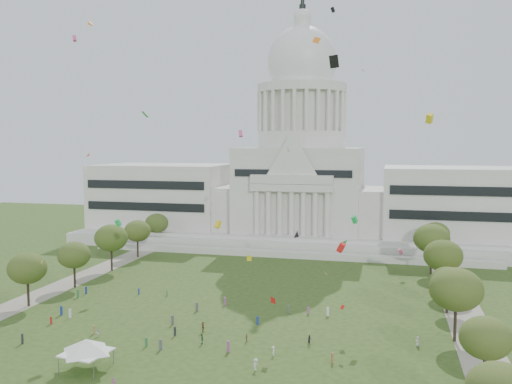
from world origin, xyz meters
TOP-DOWN VIEW (x-y plane):
  - ground at (0.00, 0.00)m, footprint 400.00×400.00m
  - capitol at (0.00, 113.59)m, footprint 160.00×64.50m
  - path_left at (-48.00, 30.00)m, footprint 8.00×160.00m
  - path_right at (48.00, 30.00)m, footprint 8.00×160.00m
  - row_tree_r_1 at (46.22, -1.75)m, footprint 7.58×7.58m
  - row_tree_l_2 at (-45.04, 17.30)m, footprint 8.42×8.42m
  - row_tree_r_2 at (44.17, 17.44)m, footprint 9.55×9.55m
  - row_tree_l_3 at (-44.09, 33.92)m, footprint 8.12×8.12m
  - row_tree_r_3 at (44.40, 34.48)m, footprint 7.01×7.01m
  - row_tree_l_4 at (-44.08, 52.42)m, footprint 9.29×9.29m
  - row_tree_r_4 at (44.76, 50.04)m, footprint 9.19×9.19m
  - row_tree_l_5 at (-45.22, 71.01)m, footprint 8.33×8.33m
  - row_tree_r_5 at (43.49, 70.19)m, footprint 9.82×9.82m
  - row_tree_l_6 at (-46.87, 89.14)m, footprint 8.19×8.19m
  - row_tree_r_6 at (45.96, 88.13)m, footprint 8.42×8.42m
  - event_tent at (-14.05, -9.85)m, footprint 10.33×10.33m
  - person_0 at (37.51, 13.35)m, footprint 0.99×1.02m
  - person_2 at (18.80, 9.54)m, footprint 0.95×0.95m
  - person_3 at (13.55, 2.98)m, footprint 0.62×1.08m
  - person_4 at (0.03, 5.05)m, footprint 0.96×1.22m
  - person_5 at (-1.92, 11.08)m, footprint 1.38×2.00m
  - person_7 at (-6.49, -15.06)m, footprint 0.73×0.61m
  - person_8 at (-20.10, 3.93)m, footprint 0.69×0.43m
  - person_9 at (12.12, -3.52)m, footprint 0.99×1.38m
  - person_10 at (7.50, 8.04)m, footprint 0.78×0.97m
  - distant_crowd at (-12.03, 14.19)m, footprint 62.24×37.02m
  - kite_swarm at (-1.30, 6.33)m, footprint 78.98×106.22m

SIDE VIEW (x-z plane):
  - ground at x=0.00m, z-range 0.00..0.00m
  - path_left at x=-48.00m, z-range 0.00..0.04m
  - path_right at x=48.00m, z-range 0.00..0.04m
  - person_8 at x=-20.10m, z-range 0.00..1.42m
  - person_10 at x=7.50m, z-range 0.00..1.46m
  - person_3 at x=13.55m, z-range 0.00..1.61m
  - person_2 at x=18.80m, z-range 0.00..1.71m
  - person_7 at x=-6.49m, z-range 0.00..1.72m
  - person_0 at x=37.51m, z-range 0.00..1.77m
  - distant_crowd at x=-12.03m, z-range -0.08..1.87m
  - person_4 at x=0.03m, z-range 0.00..1.84m
  - person_9 at x=12.12m, z-range 0.00..1.92m
  - person_5 at x=-1.92m, z-range 0.00..2.01m
  - event_tent at x=-14.05m, z-range 1.40..6.49m
  - row_tree_r_3 at x=44.40m, z-range 2.09..12.07m
  - row_tree_r_1 at x=46.22m, z-range 2.27..13.04m
  - row_tree_l_3 at x=-44.09m, z-range 2.43..13.98m
  - row_tree_l_6 at x=-46.87m, z-range 2.45..14.09m
  - row_tree_l_5 at x=-45.22m, z-range 2.49..14.34m
  - row_tree_r_6 at x=45.96m, z-range 2.52..14.49m
  - row_tree_l_2 at x=-45.04m, z-range 2.52..14.49m
  - row_tree_r_4 at x=44.76m, z-range 2.76..15.82m
  - row_tree_l_4 at x=-44.08m, z-range 2.79..16.00m
  - row_tree_r_2 at x=44.17m, z-range 2.87..16.45m
  - row_tree_r_5 at x=43.49m, z-range 2.95..16.91m
  - capitol at x=0.00m, z-range -23.35..67.95m
  - kite_swarm at x=-1.30m, z-range 1.19..54.56m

